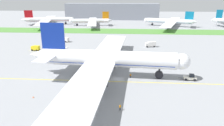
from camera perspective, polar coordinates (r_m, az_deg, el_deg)
name	(u,v)px	position (r m, az deg, el deg)	size (l,w,h in m)	color
ground_plane	(117,79)	(76.96, 1.38, -4.16)	(600.00, 600.00, 0.00)	gray
apron_taxi_line	(117,82)	(74.40, 1.28, -4.96)	(280.00, 0.36, 0.01)	yellow
grass_median_strip	(123,31)	(174.40, 2.96, 8.45)	(320.00, 24.00, 0.10)	#4C8438
airliner_foreground	(106,59)	(77.45, -1.63, 1.09)	(58.73, 93.38, 19.14)	white
pushback_tug	(190,77)	(80.27, 20.07, -3.60)	(6.08, 2.77, 2.12)	white
ground_crew_wingwalker_port	(131,75)	(77.68, 4.95, -3.24)	(0.53, 0.35, 1.57)	black
ground_crew_marshaller_front	(54,105)	(59.65, -15.17, -10.76)	(0.44, 0.47, 1.59)	black
ground_crew_wingwalker_starboard	(120,107)	(56.80, 2.16, -11.55)	(0.47, 0.51, 1.71)	black
traffic_cone_near_nose	(33,97)	(67.45, -20.24, -8.43)	(0.36, 0.36, 0.58)	#F2590C
service_truck_baggage_loader	(36,48)	(121.06, -19.68, 3.81)	(4.64, 3.05, 2.66)	yellow
service_truck_fuel_bowser	(64,39)	(138.45, -12.60, 6.16)	(6.38, 3.88, 2.81)	white
service_truck_catering_van	(151,44)	(123.78, 10.25, 4.96)	(6.22, 3.33, 3.03)	white
parked_airliner_far_left	(47,20)	(221.19, -16.80, 10.97)	(49.54, 81.40, 13.73)	white
parked_airliner_far_centre	(91,21)	(205.81, -5.51, 11.08)	(40.48, 64.95, 12.83)	white
parked_airliner_far_right	(170,21)	(206.78, 15.20, 10.68)	(46.35, 76.15, 13.87)	white
terminal_building	(112,11)	(256.87, 0.01, 13.58)	(106.54, 20.00, 18.00)	gray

